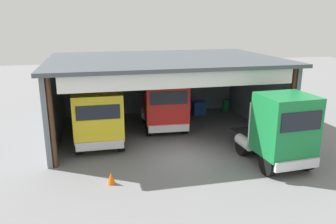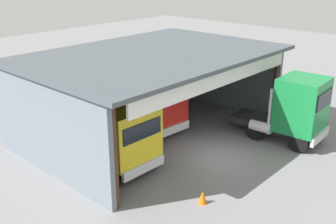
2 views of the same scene
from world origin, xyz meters
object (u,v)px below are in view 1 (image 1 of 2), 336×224
Objects in this scene: traffic_cone at (111,178)px; tool_cart at (199,108)px; truck_yellow_right_bay at (98,119)px; truck_red_yard_outside at (165,104)px; truck_green_center_bay at (280,130)px; oil_drum at (226,105)px.

tool_cart is at bearing 53.33° from traffic_cone.
truck_yellow_right_bay is 4.72m from truck_red_yard_outside.
truck_yellow_right_bay is 0.83× the size of truck_red_yard_outside.
tool_cart reaches higher than traffic_cone.
truck_red_yard_outside reaches higher than traffic_cone.
truck_yellow_right_bay is at bearing -30.04° from truck_green_center_bay.
tool_cart is at bearing -87.78° from truck_green_center_bay.
oil_drum is at bearing -145.09° from truck_red_yard_outside.
truck_red_yard_outside is 6.74m from oil_drum.
truck_red_yard_outside is 9.49× the size of traffic_cone.
tool_cart is (7.56, 5.25, -1.20)m from truck_yellow_right_bay.
traffic_cone is (0.38, -4.39, -1.42)m from truck_yellow_right_bay.
traffic_cone is (-7.18, -9.65, -0.22)m from tool_cart.
tool_cart is (-0.87, 9.56, -1.37)m from truck_green_center_bay.
truck_green_center_bay is at bearing 0.63° from traffic_cone.
oil_drum is 1.67× the size of traffic_cone.
truck_yellow_right_bay is at bearing 94.89° from traffic_cone.
truck_red_yard_outside reaches higher than truck_yellow_right_bay.
truck_green_center_bay is 9.70m from tool_cart.
truck_green_center_bay is at bearing 153.49° from truck_yellow_right_bay.
truck_green_center_bay is 8.21m from traffic_cone.
truck_green_center_bay reaches higher than oil_drum.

